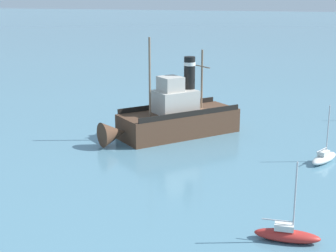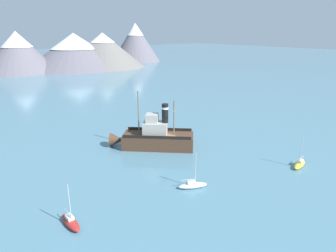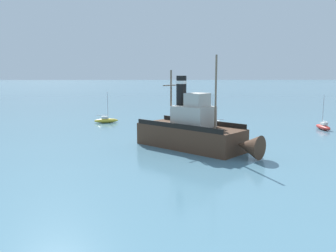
% 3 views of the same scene
% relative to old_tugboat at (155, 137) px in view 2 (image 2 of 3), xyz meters
% --- Properties ---
extents(ground_plane, '(600.00, 600.00, 0.00)m').
position_rel_old_tugboat_xyz_m(ground_plane, '(1.14, -1.99, -1.83)').
color(ground_plane, teal).
extents(old_tugboat, '(12.76, 12.38, 9.90)m').
position_rel_old_tugboat_xyz_m(old_tugboat, '(0.00, 0.00, 0.00)').
color(old_tugboat, '#4C3323').
rests_on(old_tugboat, ground).
extents(sailboat_yellow, '(3.94, 1.85, 4.90)m').
position_rel_old_tugboat_xyz_m(sailboat_yellow, '(12.25, -19.76, -1.40)').
color(sailboat_yellow, gold).
rests_on(sailboat_yellow, ground).
extents(sailboat_red, '(1.14, 3.81, 4.90)m').
position_rel_old_tugboat_xyz_m(sailboat_red, '(-19.79, -12.02, -1.40)').
color(sailboat_red, '#B22823').
rests_on(sailboat_red, ground).
extents(sailboat_white, '(3.89, 2.70, 4.90)m').
position_rel_old_tugboat_xyz_m(sailboat_white, '(-4.53, -14.36, -1.40)').
color(sailboat_white, white).
rests_on(sailboat_white, ground).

